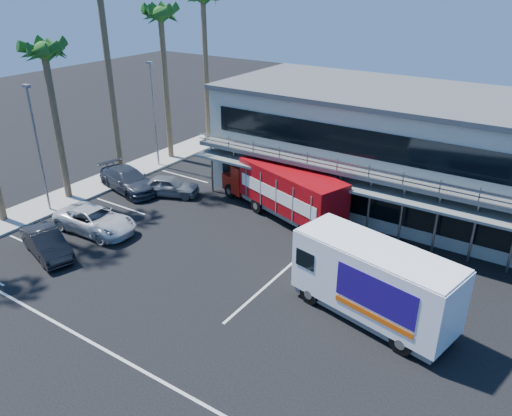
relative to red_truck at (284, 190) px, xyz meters
The scene contains 14 objects.
ground 9.00m from the red_truck, 81.37° to the right, with size 120.00×120.00×0.00m, color black.
building 7.80m from the red_truck, 55.20° to the left, with size 22.40×12.00×7.30m.
curb_strip 14.05m from the red_truck, 168.76° to the right, with size 3.00×32.00×0.16m, color #A5A399.
palm_c 16.49m from the red_truck, 157.16° to the right, with size 2.80×2.80×10.75m.
palm_e 16.56m from the red_truck, 162.25° to the left, with size 2.80×2.80×12.25m.
palm_f 19.47m from the red_truck, 144.63° to the left, with size 2.80×2.80×13.25m.
light_pole_near 15.26m from the red_truck, 149.06° to the right, with size 0.50×0.25×8.09m.
light_pole_far 13.35m from the red_truck, 169.95° to the left, with size 0.50×0.25×8.09m.
red_truck is the anchor object (origin of this frame).
white_van 10.82m from the red_truck, 38.37° to the right, with size 7.61×3.95×3.54m.
parked_car_b 13.92m from the red_truck, 126.09° to the right, with size 1.50×4.32×1.42m, color black.
parked_car_c 11.43m from the red_truck, 135.92° to the right, with size 2.41×5.22×1.45m, color silver.
parked_car_d 11.49m from the red_truck, 167.52° to the right, with size 2.20×5.41×1.57m, color #2D323C.
parked_car_e 8.39m from the red_truck, 169.48° to the right, with size 1.63×4.06×1.38m, color slate.
Camera 1 is at (12.92, -15.83, 13.86)m, focal length 35.00 mm.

